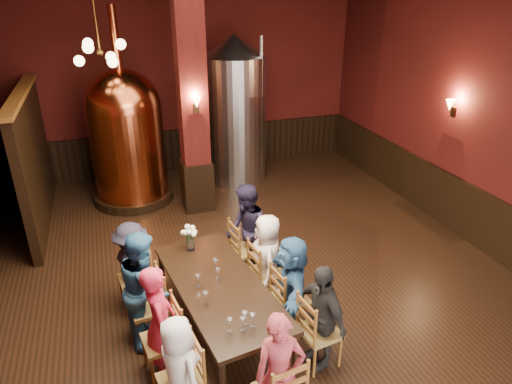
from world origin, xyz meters
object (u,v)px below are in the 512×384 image
object	(u,v)px
dining_table	(219,288)
copper_kettle	(127,136)
person_0	(179,370)
steel_vessel	(235,111)
person_1	(160,322)
person_2	(145,287)
rose_vase	(190,234)

from	to	relation	value
dining_table	copper_kettle	size ratio (longest dim) A/B	0.66
person_0	copper_kettle	bearing A→B (deg)	-24.57
dining_table	steel_vessel	distance (m)	5.24
person_0	steel_vessel	bearing A→B (deg)	-46.18
person_0	person_1	xyz separation A→B (m)	(-0.09, 0.66, 0.10)
person_0	copper_kettle	distance (m)	5.64
person_1	copper_kettle	distance (m)	4.97
person_1	steel_vessel	xyz separation A→B (m)	(2.47, 5.32, 0.88)
copper_kettle	steel_vessel	world-z (taller)	copper_kettle
person_2	rose_vase	world-z (taller)	person_2
person_0	person_1	bearing A→B (deg)	-16.77
person_1	rose_vase	xyz separation A→B (m)	(0.62, 1.35, 0.28)
person_1	rose_vase	size ratio (longest dim) A/B	3.78
steel_vessel	rose_vase	world-z (taller)	steel_vessel
person_0	copper_kettle	world-z (taller)	copper_kettle
person_0	copper_kettle	xyz separation A→B (m)	(0.00, 5.59, 0.77)
rose_vase	dining_table	bearing A→B (deg)	-79.02
dining_table	rose_vase	world-z (taller)	rose_vase
person_0	steel_vessel	xyz separation A→B (m)	(2.37, 5.99, 0.98)
copper_kettle	rose_vase	xyz separation A→B (m)	(0.53, -3.57, -0.40)
dining_table	steel_vessel	size ratio (longest dim) A/B	0.78
person_0	person_1	distance (m)	0.68
person_0	person_2	distance (m)	1.34
person_0	person_2	xyz separation A→B (m)	(-0.18, 1.32, 0.14)
steel_vessel	rose_vase	xyz separation A→B (m)	(-1.84, -3.97, -0.60)
person_2	steel_vessel	world-z (taller)	steel_vessel
rose_vase	person_0	bearing A→B (deg)	-104.75
dining_table	person_2	xyz separation A→B (m)	(-0.89, 0.21, 0.08)
copper_kettle	steel_vessel	distance (m)	2.41
dining_table	person_0	distance (m)	1.31
dining_table	copper_kettle	world-z (taller)	copper_kettle
dining_table	rose_vase	bearing A→B (deg)	93.22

